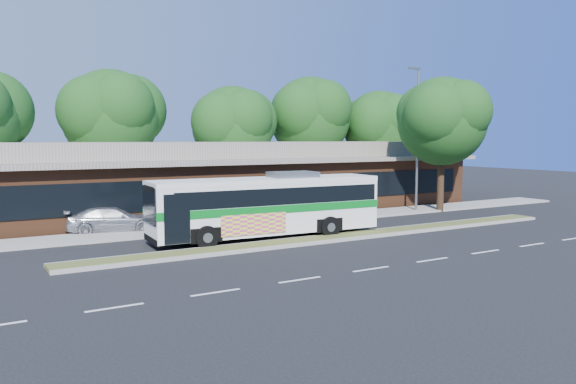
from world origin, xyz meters
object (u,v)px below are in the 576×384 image
Objects in this scene: lamp_post at (417,135)px; transit_bus at (268,202)px; sedan at (112,220)px; sidewalk_tree at (445,119)px.

lamp_post is 0.82× the size of transit_bus.
sidewalk_tree is at bearing -83.93° from sedan.
sedan is 21.20m from sidewalk_tree.
lamp_post is at bearing -82.86° from sedan.
sedan is at bearing 140.36° from transit_bus.
lamp_post is 19.13m from sedan.
lamp_post reaches higher than sedan.
transit_bus is 15.43m from sidewalk_tree.
sedan is (-18.56, 1.80, -4.26)m from lamp_post.
sidewalk_tree is at bearing 14.87° from transit_bus.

